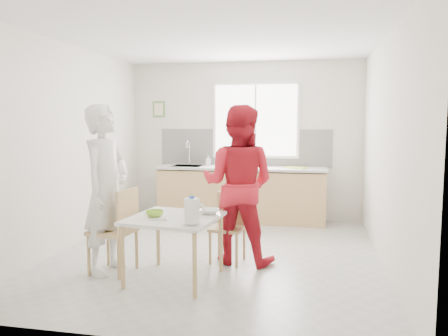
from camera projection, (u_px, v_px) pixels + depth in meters
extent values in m
plane|color=#B7B7B2|center=(217.00, 254.00, 5.54)|extent=(4.50, 4.50, 0.00)
plane|color=silver|center=(244.00, 141.00, 7.59)|extent=(4.00, 0.00, 4.00)
plane|color=silver|center=(150.00, 167.00, 3.20)|extent=(4.00, 0.00, 4.00)
plane|color=silver|center=(69.00, 146.00, 5.79)|extent=(0.00, 4.50, 4.50)
plane|color=silver|center=(386.00, 150.00, 5.00)|extent=(0.00, 4.50, 4.50)
plane|color=white|center=(216.00, 36.00, 5.25)|extent=(4.50, 4.50, 0.00)
cube|color=white|center=(256.00, 120.00, 7.50)|extent=(1.50, 0.03, 1.30)
cube|color=white|center=(255.00, 120.00, 7.48)|extent=(1.40, 0.02, 1.20)
cube|color=white|center=(255.00, 120.00, 7.47)|extent=(0.03, 0.03, 1.20)
cube|color=white|center=(244.00, 148.00, 7.59)|extent=(3.00, 0.02, 0.65)
cube|color=#598A3E|center=(159.00, 109.00, 7.82)|extent=(0.22, 0.02, 0.28)
cube|color=beige|center=(159.00, 109.00, 7.81)|extent=(0.16, 0.01, 0.22)
cube|color=#DCB676|center=(241.00, 196.00, 7.39)|extent=(2.80, 0.60, 0.86)
cube|color=#3F3326|center=(241.00, 218.00, 7.43)|extent=(2.80, 0.54, 0.10)
cube|color=silver|center=(241.00, 168.00, 7.34)|extent=(2.84, 0.64, 0.04)
cube|color=#A5A5AA|center=(187.00, 167.00, 7.53)|extent=(0.50, 0.40, 0.03)
cylinder|color=silver|center=(189.00, 155.00, 7.67)|extent=(0.02, 0.02, 0.36)
torus|color=silver|center=(188.00, 145.00, 7.58)|extent=(0.02, 0.18, 0.18)
cube|color=silver|center=(174.00, 218.00, 4.59)|extent=(0.99, 0.99, 0.04)
cylinder|color=#DCB676|center=(123.00, 258.00, 4.38)|extent=(0.04, 0.04, 0.63)
cylinder|color=#DCB676|center=(158.00, 238.00, 5.12)|extent=(0.04, 0.04, 0.63)
cylinder|color=#DCB676|center=(195.00, 266.00, 4.14)|extent=(0.04, 0.04, 0.63)
cylinder|color=#DCB676|center=(221.00, 244.00, 4.87)|extent=(0.04, 0.04, 0.63)
cube|color=#DCB676|center=(113.00, 231.00, 4.84)|extent=(0.49, 0.49, 0.04)
cube|color=#DCB676|center=(128.00, 210.00, 4.76)|extent=(0.08, 0.42, 0.46)
cylinder|color=#DCB676|center=(108.00, 246.00, 5.11)|extent=(0.04, 0.04, 0.45)
cylinder|color=#DCB676|center=(89.00, 256.00, 4.75)|extent=(0.04, 0.04, 0.45)
cylinder|color=#DCB676|center=(137.00, 249.00, 4.99)|extent=(0.04, 0.04, 0.45)
cylinder|color=#DCB676|center=(119.00, 259.00, 4.63)|extent=(0.04, 0.04, 0.45)
cube|color=#DCB676|center=(227.00, 228.00, 5.22)|extent=(0.42, 0.42, 0.04)
cube|color=#DCB676|center=(232.00, 208.00, 5.36)|extent=(0.36, 0.07, 0.40)
cylinder|color=#DCB676|center=(210.00, 248.00, 5.14)|extent=(0.03, 0.03, 0.39)
cylinder|color=#DCB676|center=(237.00, 251.00, 5.03)|extent=(0.03, 0.03, 0.39)
cylinder|color=#DCB676|center=(219.00, 241.00, 5.44)|extent=(0.03, 0.03, 0.39)
cylinder|color=#DCB676|center=(244.00, 243.00, 5.34)|extent=(0.03, 0.03, 0.39)
imported|color=white|center=(106.00, 189.00, 4.82)|extent=(0.53, 0.73, 1.87)
imported|color=red|center=(238.00, 185.00, 5.17)|extent=(0.99, 0.81, 1.87)
imported|color=#8CC82E|center=(155.00, 214.00, 4.60)|extent=(0.21, 0.21, 0.06)
imported|color=white|center=(209.00, 211.00, 4.73)|extent=(0.24, 0.24, 0.05)
cylinder|color=white|center=(192.00, 211.00, 4.21)|extent=(0.15, 0.15, 0.24)
cylinder|color=blue|center=(192.00, 197.00, 4.19)|extent=(0.05, 0.05, 0.03)
torus|color=white|center=(199.00, 209.00, 4.19)|extent=(0.12, 0.04, 0.11)
cube|color=#84D330|center=(193.00, 208.00, 4.82)|extent=(0.11, 0.11, 0.09)
cylinder|color=#A5A5AA|center=(158.00, 220.00, 4.40)|extent=(0.16, 0.05, 0.01)
cube|color=#9FCC2F|center=(296.00, 168.00, 7.17)|extent=(0.42, 0.37, 0.01)
cylinder|color=black|center=(244.00, 157.00, 7.47)|extent=(0.07, 0.07, 0.32)
cylinder|color=black|center=(241.00, 157.00, 7.51)|extent=(0.07, 0.07, 0.30)
cylinder|color=brown|center=(242.00, 162.00, 7.41)|extent=(0.06, 0.06, 0.16)
imported|color=#999999|center=(208.00, 160.00, 7.57)|extent=(0.11, 0.11, 0.18)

